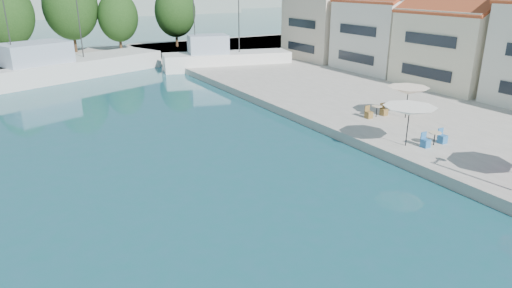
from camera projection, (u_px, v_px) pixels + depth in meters
quay_right at (471, 97)px, 37.56m from camera, size 32.00×92.00×0.60m
quay_far at (28, 63)px, 53.48m from camera, size 90.00×16.00×0.60m
building_04 at (464, 34)px, 39.37m from camera, size 9.00×8.80×9.20m
building_05 at (388, 23)px, 46.61m from camera, size 8.40×8.80×9.70m
building_06 at (332, 16)px, 53.86m from camera, size 9.00×8.80×10.20m
trawler_03 at (62, 67)px, 46.31m from camera, size 20.93×12.14×10.20m
trawler_04 at (224, 59)px, 51.25m from camera, size 14.61×7.00×10.20m
tree_05 at (8, 15)px, 53.25m from camera, size 5.89×5.89×8.72m
tree_06 at (70, 6)px, 57.72m from camera, size 6.75×6.75×9.99m
tree_07 at (118, 17)px, 59.27m from camera, size 5.13×5.13×7.59m
tree_08 at (175, 11)px, 63.16m from camera, size 5.64×5.64×8.35m
umbrella_white at (409, 111)px, 24.93m from camera, size 2.92×2.92×2.28m
umbrella_cream at (408, 91)px, 30.23m from camera, size 2.75×2.75×2.12m
cafe_table_02 at (434, 140)px, 25.60m from camera, size 1.82×0.70×0.76m
cafe_table_03 at (376, 113)px, 31.00m from camera, size 1.82×0.70×0.76m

